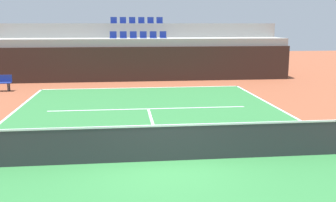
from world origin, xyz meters
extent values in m
plane|color=brown|center=(0.00, 0.00, 0.00)|extent=(80.00, 80.00, 0.00)
cube|color=#2D7238|center=(0.00, 0.00, 0.01)|extent=(11.00, 24.00, 0.01)
cube|color=white|center=(0.00, 11.95, 0.01)|extent=(11.00, 0.10, 0.00)
cube|color=white|center=(0.00, 6.40, 0.01)|extent=(8.26, 0.10, 0.00)
cube|color=white|center=(0.00, 3.20, 0.01)|extent=(0.10, 6.40, 0.00)
cube|color=black|center=(0.00, 14.60, 1.06)|extent=(19.11, 0.30, 2.13)
cube|color=#9E9E99|center=(0.00, 15.95, 1.30)|extent=(19.11, 2.40, 2.60)
cube|color=#9E9E99|center=(0.00, 18.35, 1.77)|extent=(19.11, 2.40, 3.54)
cube|color=navy|center=(-1.61, 15.95, 2.62)|extent=(0.44, 0.44, 0.04)
cube|color=navy|center=(-1.61, 16.15, 2.84)|extent=(0.44, 0.04, 0.40)
cube|color=navy|center=(-0.97, 15.95, 2.62)|extent=(0.44, 0.44, 0.04)
cube|color=navy|center=(-0.97, 16.15, 2.84)|extent=(0.44, 0.04, 0.40)
cube|color=navy|center=(-0.32, 15.95, 2.62)|extent=(0.44, 0.44, 0.04)
cube|color=navy|center=(-0.32, 16.15, 2.84)|extent=(0.44, 0.04, 0.40)
cube|color=navy|center=(0.32, 15.95, 2.62)|extent=(0.44, 0.44, 0.04)
cube|color=navy|center=(0.32, 16.15, 2.84)|extent=(0.44, 0.04, 0.40)
cube|color=navy|center=(0.97, 15.95, 2.62)|extent=(0.44, 0.44, 0.04)
cube|color=navy|center=(0.97, 16.15, 2.84)|extent=(0.44, 0.04, 0.40)
cube|color=navy|center=(1.61, 15.95, 2.62)|extent=(0.44, 0.44, 0.04)
cube|color=navy|center=(1.61, 16.15, 2.84)|extent=(0.44, 0.04, 0.40)
cube|color=navy|center=(-1.61, 18.35, 3.56)|extent=(0.44, 0.44, 0.04)
cube|color=navy|center=(-1.61, 18.55, 3.78)|extent=(0.44, 0.04, 0.40)
cube|color=navy|center=(-0.97, 18.35, 3.56)|extent=(0.44, 0.44, 0.04)
cube|color=navy|center=(-0.97, 18.55, 3.78)|extent=(0.44, 0.04, 0.40)
cube|color=navy|center=(-0.32, 18.35, 3.56)|extent=(0.44, 0.44, 0.04)
cube|color=navy|center=(-0.32, 18.55, 3.78)|extent=(0.44, 0.04, 0.40)
cube|color=navy|center=(0.32, 18.35, 3.56)|extent=(0.44, 0.44, 0.04)
cube|color=navy|center=(0.32, 18.55, 3.78)|extent=(0.44, 0.04, 0.40)
cube|color=navy|center=(0.97, 18.35, 3.56)|extent=(0.44, 0.44, 0.04)
cube|color=navy|center=(0.97, 18.55, 3.78)|extent=(0.44, 0.04, 0.40)
cube|color=navy|center=(1.61, 18.35, 3.56)|extent=(0.44, 0.44, 0.04)
cube|color=navy|center=(1.61, 18.55, 3.78)|extent=(0.44, 0.04, 0.40)
cube|color=#333338|center=(0.00, 0.00, 0.47)|extent=(10.90, 0.02, 0.92)
cube|color=white|center=(0.00, 0.00, 0.96)|extent=(10.90, 0.04, 0.05)
cube|color=#2D2D33|center=(-7.07, 11.56, 0.21)|extent=(0.06, 0.06, 0.42)
cube|color=#2D2D33|center=(-7.07, 11.84, 0.21)|extent=(0.06, 0.06, 0.42)
camera|label=1|loc=(-0.99, -9.68, 3.52)|focal=42.02mm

